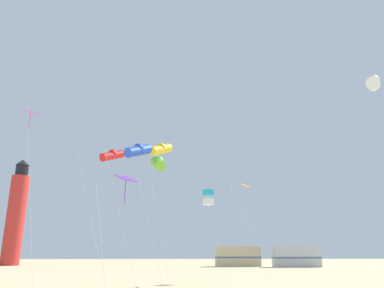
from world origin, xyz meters
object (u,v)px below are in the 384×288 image
Objects in this scene: kite_tube_scarlet at (112,155)px; rv_van_silver at (296,257)px; rv_van_tan at (238,256)px; kite_tube_white at (373,84)px; lighthouse_distant at (16,214)px; kite_tube_gold at (161,149)px; kite_tube_blue at (138,150)px; kite_tube_lime at (158,163)px; kite_box_cyan at (208,197)px; kite_diamond_orange at (245,189)px; kite_diamond_violet at (125,182)px; kite_diamond_magenta at (31,119)px.

kite_tube_scarlet is 1.66× the size of rv_van_silver.
rv_van_silver is (7.87, -2.49, 0.00)m from rv_van_tan.
kite_tube_white is 55.67m from lighthouse_distant.
kite_tube_gold is 30.66m from rv_van_tan.
kite_tube_blue is at bearing -125.92° from rv_van_silver.
kite_tube_lime is at bearing -17.48° from kite_tube_blue.
kite_tube_scarlet is at bearing 147.95° from kite_tube_gold.
kite_tube_white is (8.53, -8.98, 5.15)m from kite_box_cyan.
kite_tube_gold reaches higher than kite_tube_lime.
kite_tube_gold is at bearing -160.40° from kite_diamond_orange.
kite_diamond_violet is at bearing -119.91° from rv_van_silver.
kite_box_cyan is 9.44m from kite_tube_scarlet.
kite_tube_white reaches higher than rv_van_tan.
kite_tube_white is 13.71m from kite_diamond_orange.
kite_tube_white is 2.07× the size of kite_diamond_violet.
kite_diamond_violet is 0.88× the size of rv_van_tan.
kite_tube_blue is at bearing 162.52° from kite_tube_lime.
kite_tube_scarlet is 35.90m from lighthouse_distant.
kite_tube_white is 0.99× the size of kite_diamond_magenta.
kite_box_cyan is (5.08, 2.51, -2.89)m from kite_tube_blue.
kite_tube_gold reaches higher than rv_van_silver.
kite_tube_blue is 15.24m from kite_tube_white.
kite_box_cyan is 5.08m from kite_tube_lime.
lighthouse_distant reaches higher than kite_box_cyan.
kite_tube_gold is 1.84× the size of kite_diamond_violet.
kite_tube_lime is at bearing 79.53° from kite_diamond_violet.
kite_tube_lime reaches higher than kite_box_cyan.
kite_diamond_magenta is 9.74m from kite_tube_gold.
kite_diamond_orange is 0.72× the size of kite_tube_scarlet.
kite_tube_gold is at bearing 83.08° from kite_diamond_violet.
kite_tube_gold reaches higher than kite_tube_blue.
kite_tube_lime is 0.80× the size of kite_tube_scarlet.
kite_tube_gold is (-3.66, 0.59, 3.87)m from kite_box_cyan.
lighthouse_distant reaches higher than kite_tube_gold.
kite_tube_scarlet is at bearing -56.00° from lighthouse_distant.
kite_diamond_magenta is at bearing -124.78° from rv_van_tan.
kite_diamond_violet is 39.73m from rv_van_tan.
kite_box_cyan is 5.36m from kite_tube_gold.
kite_tube_blue is 6.51m from kite_tube_scarlet.
kite_box_cyan is at bearing 8.73° from kite_diamond_magenta.
kite_diamond_orange is at bearing -43.55° from lighthouse_distant.
kite_tube_white reaches higher than kite_tube_blue.
kite_tube_scarlet is (-11.34, 0.12, 2.82)m from kite_diamond_orange.
kite_tube_lime is 1.32× the size of rv_van_tan.
kite_tube_lime is at bearing -55.95° from lighthouse_distant.
kite_tube_white is at bearing -100.92° from rv_van_silver.
kite_tube_lime reaches higher than rv_van_silver.
rv_van_tan and rv_van_silver have the same top height.
kite_tube_blue reaches higher than kite_diamond_violet.
kite_tube_lime is 7.81m from kite_tube_scarlet.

